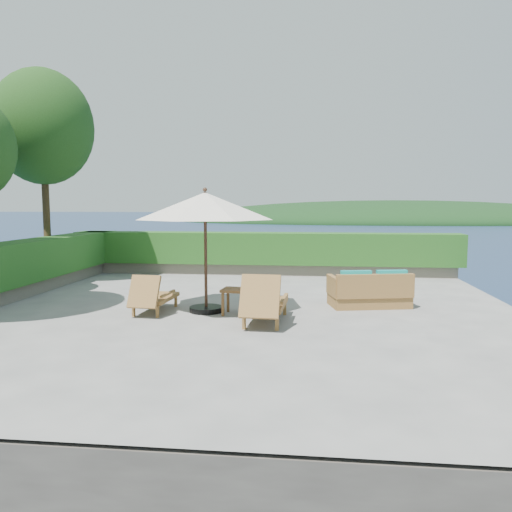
# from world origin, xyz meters

# --- Properties ---
(ground) EXTENTS (12.00, 12.00, 0.00)m
(ground) POSITION_xyz_m (0.00, 0.00, 0.00)
(ground) COLOR gray
(ground) RESTS_ON ground
(foundation) EXTENTS (12.00, 12.00, 3.00)m
(foundation) POSITION_xyz_m (0.00, 0.00, -1.55)
(foundation) COLOR #60584D
(foundation) RESTS_ON ocean
(ocean) EXTENTS (600.00, 600.00, 0.00)m
(ocean) POSITION_xyz_m (0.00, 0.00, -3.00)
(ocean) COLOR #182C4C
(ocean) RESTS_ON ground
(offshore_island) EXTENTS (126.00, 57.60, 12.60)m
(offshore_island) POSITION_xyz_m (25.00, 140.00, -3.00)
(offshore_island) COLOR black
(offshore_island) RESTS_ON ocean
(planter_wall_far) EXTENTS (12.00, 0.60, 0.36)m
(planter_wall_far) POSITION_xyz_m (0.00, 5.60, 0.18)
(planter_wall_far) COLOR gray
(planter_wall_far) RESTS_ON ground
(hedge_far) EXTENTS (12.40, 0.90, 1.00)m
(hedge_far) POSITION_xyz_m (0.00, 5.60, 0.85)
(hedge_far) COLOR #1F4714
(hedge_far) RESTS_ON planter_wall_far
(tree_far) EXTENTS (2.80, 2.80, 6.03)m
(tree_far) POSITION_xyz_m (-6.00, 3.20, 4.40)
(tree_far) COLOR #433119
(tree_far) RESTS_ON ground
(patio_umbrella) EXTENTS (3.43, 3.43, 2.61)m
(patio_umbrella) POSITION_xyz_m (-0.65, -0.14, 2.21)
(patio_umbrella) COLOR black
(patio_umbrella) RESTS_ON ground
(lounge_left) EXTENTS (0.72, 1.51, 0.85)m
(lounge_left) POSITION_xyz_m (-1.74, -0.37, 0.35)
(lounge_left) COLOR olive
(lounge_left) RESTS_ON ground
(lounge_right) EXTENTS (0.85, 1.78, 1.00)m
(lounge_right) POSITION_xyz_m (0.67, -1.05, 0.42)
(lounge_right) COLOR olive
(lounge_right) RESTS_ON ground
(side_table) EXTENTS (0.56, 0.56, 0.54)m
(side_table) POSITION_xyz_m (-0.01, -0.33, 0.44)
(side_table) COLOR brown
(side_table) RESTS_ON ground
(wicker_loveseat) EXTENTS (1.87, 1.23, 0.85)m
(wicker_loveseat) POSITION_xyz_m (2.84, 0.76, 0.33)
(wicker_loveseat) COLOR olive
(wicker_loveseat) RESTS_ON ground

